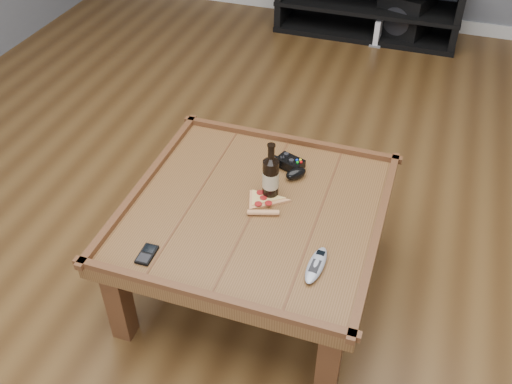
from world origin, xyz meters
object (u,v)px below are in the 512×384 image
(pizza_slice, at_px, (263,201))
(game_console, at_px, (378,33))
(smartphone, at_px, (147,254))
(coffee_table, at_px, (255,219))
(game_controller, at_px, (287,166))
(beer_bottle, at_px, (271,176))
(remote_control, at_px, (316,265))
(subwoofer, at_px, (406,14))
(media_console, at_px, (369,3))

(pizza_slice, bearing_deg, game_console, 70.23)
(pizza_slice, distance_m, smartphone, 0.51)
(coffee_table, relative_size, game_controller, 5.40)
(beer_bottle, xyz_separation_m, game_console, (0.08, 2.49, -0.46))
(coffee_table, relative_size, game_console, 5.29)
(smartphone, bearing_deg, remote_control, 11.76)
(beer_bottle, relative_size, game_console, 1.31)
(game_console, bearing_deg, pizza_slice, -90.45)
(smartphone, bearing_deg, subwoofer, 78.47)
(pizza_slice, relative_size, smartphone, 2.57)
(remote_control, relative_size, game_console, 0.98)
(coffee_table, xyz_separation_m, remote_control, (0.31, -0.23, 0.07))
(subwoofer, distance_m, game_console, 0.28)
(smartphone, bearing_deg, coffee_table, 50.97)
(media_console, relative_size, subwoofer, 3.22)
(media_console, height_order, smartphone, media_console)
(remote_control, bearing_deg, smartphone, -163.44)
(beer_bottle, relative_size, game_controller, 1.33)
(beer_bottle, bearing_deg, remote_control, -50.05)
(pizza_slice, bearing_deg, coffee_table, -137.82)
(media_console, relative_size, pizza_slice, 5.50)
(remote_control, height_order, subwoofer, remote_control)
(remote_control, relative_size, subwoofer, 0.44)
(media_console, distance_m, game_controller, 2.49)
(coffee_table, bearing_deg, pizza_slice, 59.80)
(media_console, distance_m, smartphone, 3.14)
(game_controller, height_order, remote_control, game_controller)
(subwoofer, bearing_deg, beer_bottle, -76.77)
(smartphone, relative_size, remote_control, 0.52)
(smartphone, relative_size, subwoofer, 0.23)
(smartphone, relative_size, game_console, 0.51)
(subwoofer, xyz_separation_m, game_console, (-0.17, -0.21, -0.08))
(remote_control, bearing_deg, game_console, 97.39)
(beer_bottle, bearing_deg, smartphone, -125.06)
(game_controller, height_order, pizza_slice, game_controller)
(beer_bottle, bearing_deg, media_console, 90.77)
(coffee_table, height_order, remote_control, remote_control)
(media_console, xyz_separation_m, beer_bottle, (0.04, -2.66, 0.31))
(coffee_table, xyz_separation_m, subwoofer, (0.29, 2.80, -0.22))
(media_console, height_order, game_console, media_console)
(beer_bottle, xyz_separation_m, game_controller, (0.02, 0.18, -0.08))
(beer_bottle, height_order, subwoofer, beer_bottle)
(coffee_table, bearing_deg, media_console, 90.00)
(coffee_table, bearing_deg, smartphone, -127.79)
(media_console, bearing_deg, subwoofer, 9.53)
(media_console, height_order, pizza_slice, media_console)
(beer_bottle, relative_size, smartphone, 2.56)
(subwoofer, bearing_deg, media_console, -151.94)
(subwoofer, relative_size, game_console, 2.24)
(media_console, bearing_deg, game_controller, -88.79)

